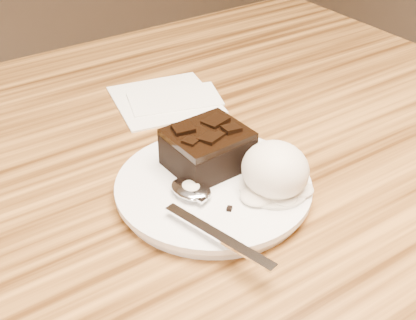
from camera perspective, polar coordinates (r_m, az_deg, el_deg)
plate at (r=0.59m, az=0.55°, el=-2.97°), size 0.21×0.21×0.02m
brownie at (r=0.60m, az=-0.05°, el=0.91°), size 0.08×0.07×0.04m
ice_cream_scoop at (r=0.57m, az=6.90°, el=-0.98°), size 0.07×0.07×0.06m
melt_puddle at (r=0.58m, az=6.75°, el=-2.82°), size 0.07×0.07×0.00m
spoon at (r=0.57m, az=-1.76°, el=-3.15°), size 0.08×0.19×0.01m
napkin at (r=0.78m, az=-4.43°, el=6.25°), size 0.16×0.16×0.01m
crumb_a at (r=0.55m, az=2.20°, el=-5.00°), size 0.01×0.01×0.00m
crumb_b at (r=0.58m, az=6.08°, el=-3.13°), size 0.01×0.01×0.00m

